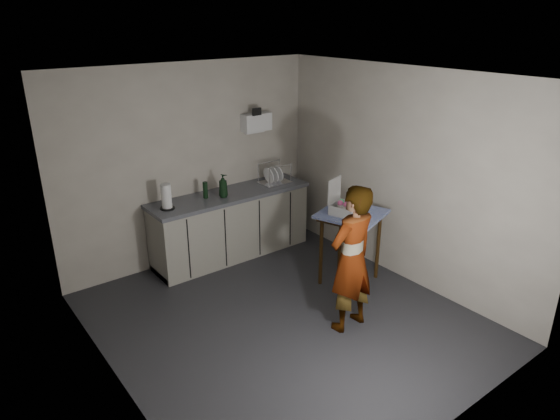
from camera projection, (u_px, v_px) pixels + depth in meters
ground at (284, 319)px, 5.48m from camera, size 4.00×4.00×0.00m
wall_back at (191, 165)px, 6.47m from camera, size 3.60×0.02×2.60m
wall_right at (402, 177)px, 6.02m from camera, size 0.02×4.00×2.60m
wall_left at (109, 259)px, 3.99m from camera, size 0.02×4.00×2.60m
ceiling at (285, 77)px, 4.53m from camera, size 3.60×4.00×0.01m
kitchen_counter at (231, 226)px, 6.81m from camera, size 2.24×0.62×0.91m
wall_shelf at (256, 122)px, 6.82m from camera, size 0.42×0.18×0.37m
side_table at (351, 222)px, 6.00m from camera, size 0.91×0.91×0.92m
standing_man at (351, 259)px, 5.09m from camera, size 0.60×0.42×1.59m
soap_bottle at (223, 186)px, 6.44m from camera, size 0.16×0.16×0.31m
soda_can at (224, 190)px, 6.55m from camera, size 0.07×0.07×0.14m
dark_bottle at (205, 190)px, 6.41m from camera, size 0.06×0.06×0.22m
paper_towel at (166, 197)px, 6.04m from camera, size 0.18×0.18×0.32m
dish_rack at (274, 179)px, 6.99m from camera, size 0.41×0.31×0.29m
bakery_box at (344, 206)px, 5.89m from camera, size 0.38×0.38×0.42m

